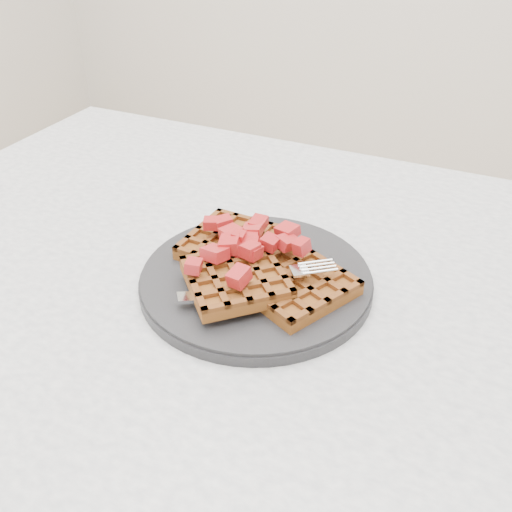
% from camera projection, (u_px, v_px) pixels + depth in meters
% --- Properties ---
extents(table, '(1.20, 0.80, 0.75)m').
position_uv_depth(table, '(293.00, 366.00, 0.70)').
color(table, white).
rests_on(table, ground).
extents(plate, '(0.26, 0.26, 0.02)m').
position_uv_depth(plate, '(256.00, 279.00, 0.65)').
color(plate, black).
rests_on(plate, table).
extents(waffles, '(0.22, 0.20, 0.03)m').
position_uv_depth(waffles, '(255.00, 267.00, 0.63)').
color(waffles, brown).
rests_on(waffles, plate).
extents(strawberry_pile, '(0.15, 0.15, 0.02)m').
position_uv_depth(strawberry_pile, '(256.00, 245.00, 0.62)').
color(strawberry_pile, maroon).
rests_on(strawberry_pile, waffles).
extents(fork, '(0.16, 0.13, 0.02)m').
position_uv_depth(fork, '(269.00, 289.00, 0.60)').
color(fork, silver).
rests_on(fork, plate).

